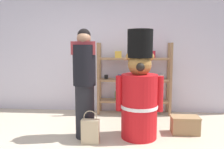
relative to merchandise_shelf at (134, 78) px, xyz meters
name	(u,v)px	position (x,y,z in m)	size (l,w,h in m)	color
back_wall	(105,53)	(-0.65, 0.22, 0.53)	(6.40, 0.12, 2.60)	silver
merchandise_shelf	(134,78)	(0.00, 0.00, 0.00)	(1.53, 0.35, 1.51)	#93704C
teddy_bear_guard	(139,93)	(0.04, -1.28, -0.05)	(0.74, 0.58, 1.68)	red
person_shopper	(84,82)	(-0.81, -1.33, 0.11)	(0.37, 0.35, 1.70)	black
shopping_bag	(90,131)	(-0.69, -1.57, -0.58)	(0.26, 0.11, 0.50)	#C1AD89
display_crate	(185,125)	(0.81, -1.08, -0.62)	(0.46, 0.27, 0.29)	#9E7A51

